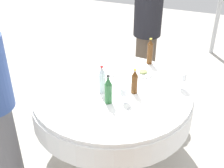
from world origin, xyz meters
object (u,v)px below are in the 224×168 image
(wine_glass_left, at_px, (125,92))
(plate_north, at_px, (106,72))
(bottle_brown_south, at_px, (134,82))
(dining_table, at_px, (112,103))
(bottle_green_left, at_px, (108,90))
(wine_glass_east, at_px, (182,77))
(bottle_clear_near, at_px, (102,80))
(bottle_brown_right, at_px, (150,52))
(person_south, at_px, (147,33))
(plate_inner, at_px, (143,73))

(wine_glass_left, bearing_deg, plate_north, -139.95)
(bottle_brown_south, bearing_deg, dining_table, -82.70)
(bottle_green_left, distance_m, wine_glass_east, 0.71)
(bottle_green_left, height_order, plate_north, bottle_green_left)
(bottle_clear_near, bearing_deg, bottle_green_left, 40.05)
(bottle_clear_near, xyz_separation_m, bottle_green_left, (0.14, 0.12, 0.00))
(bottle_brown_right, height_order, plate_north, bottle_brown_right)
(dining_table, xyz_separation_m, bottle_green_left, (0.20, 0.04, 0.27))
(bottle_brown_south, relative_size, person_south, 0.15)
(bottle_green_left, relative_size, wine_glass_left, 1.89)
(bottle_clear_near, xyz_separation_m, plate_inner, (-0.45, 0.26, -0.11))
(wine_glass_east, xyz_separation_m, plate_north, (-0.01, -0.76, -0.11))
(bottle_green_left, bearing_deg, bottle_clear_near, -139.95)
(wine_glass_left, relative_size, plate_inner, 0.71)
(bottle_clear_near, xyz_separation_m, bottle_brown_right, (-0.70, 0.25, 0.01))
(person_south, bearing_deg, plate_inner, -77.53)
(plate_north, bearing_deg, wine_glass_east, 89.11)
(bottle_brown_right, relative_size, bottle_green_left, 1.06)
(dining_table, distance_m, person_south, 1.27)
(dining_table, relative_size, wine_glass_east, 9.52)
(bottle_brown_south, xyz_separation_m, wine_glass_left, (0.17, -0.03, -0.01))
(plate_inner, bearing_deg, person_south, -166.57)
(plate_inner, bearing_deg, plate_north, -71.89)
(bottle_brown_south, xyz_separation_m, bottle_green_left, (0.23, -0.16, 0.01))
(bottle_green_left, distance_m, wine_glass_left, 0.14)
(wine_glass_left, bearing_deg, person_south, -172.06)
(dining_table, relative_size, bottle_brown_right, 5.22)
(bottle_brown_south, distance_m, bottle_green_left, 0.28)
(bottle_green_left, bearing_deg, wine_glass_left, 114.21)
(dining_table, relative_size, bottle_clear_near, 5.68)
(bottle_brown_right, height_order, person_south, person_south)
(plate_inner, bearing_deg, bottle_green_left, -13.31)
(bottle_brown_right, xyz_separation_m, wine_glass_east, (0.37, 0.40, -0.02))
(bottle_brown_south, height_order, wine_glass_east, bottle_brown_south)
(bottle_brown_south, xyz_separation_m, plate_north, (-0.24, -0.38, -0.10))
(person_south, bearing_deg, bottle_brown_south, -80.52)
(bottle_clear_near, relative_size, bottle_green_left, 0.98)
(bottle_brown_right, bearing_deg, plate_north, -44.40)
(bottle_green_left, bearing_deg, plate_inner, 166.69)
(wine_glass_left, xyz_separation_m, plate_north, (-0.41, -0.35, -0.10))
(plate_inner, bearing_deg, wine_glass_left, -1.19)
(dining_table, xyz_separation_m, bottle_clear_near, (0.06, -0.07, 0.27))
(dining_table, height_order, plate_inner, plate_inner)
(bottle_brown_south, xyz_separation_m, bottle_brown_right, (-0.61, -0.02, 0.02))
(bottle_clear_near, bearing_deg, wine_glass_east, 116.21)
(person_south, bearing_deg, bottle_green_left, -88.36)
(dining_table, bearing_deg, plate_north, -147.09)
(bottle_clear_near, xyz_separation_m, wine_glass_left, (0.08, 0.24, -0.02))
(bottle_green_left, height_order, plate_inner, bottle_green_left)
(dining_table, distance_m, bottle_brown_right, 0.72)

